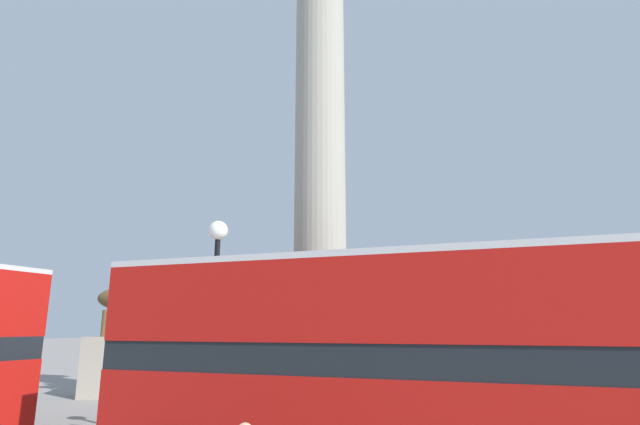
{
  "coord_description": "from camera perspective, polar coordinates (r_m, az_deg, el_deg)",
  "views": [
    {
      "loc": [
        4.94,
        -15.89,
        2.87
      ],
      "look_at": [
        0.0,
        0.0,
        6.7
      ],
      "focal_mm": 28.0,
      "sensor_mm": 36.0,
      "label": 1
    }
  ],
  "objects": [
    {
      "name": "equestrian_statue",
      "position": [
        24.14,
        -21.75,
        -14.72
      ],
      "size": [
        3.45,
        3.1,
        5.8
      ],
      "rotation": [
        0.0,
        0.0,
        0.48
      ],
      "color": "#A39E8E",
      "rests_on": "ground_plane"
    },
    {
      "name": "bus_a",
      "position": [
        9.65,
        9.2,
        -16.05
      ],
      "size": [
        11.5,
        3.32,
        4.19
      ],
      "rotation": [
        0.0,
        0.0,
        -0.05
      ],
      "color": "#B7140F",
      "rests_on": "ground_plane"
    },
    {
      "name": "street_lamp",
      "position": [
        13.13,
        -11.91,
        -9.6
      ],
      "size": [
        0.51,
        0.51,
        5.59
      ],
      "color": "black",
      "rests_on": "ground_plane"
    },
    {
      "name": "ground_plane",
      "position": [
        16.89,
        0.0,
        -22.74
      ],
      "size": [
        200.0,
        200.0,
        0.0
      ],
      "primitive_type": "plane",
      "color": "gray"
    },
    {
      "name": "monument_column",
      "position": [
        16.83,
        0.0,
        -4.27
      ],
      "size": [
        6.08,
        6.08,
        18.78
      ],
      "color": "#A39E8E",
      "rests_on": "ground_plane"
    }
  ]
}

